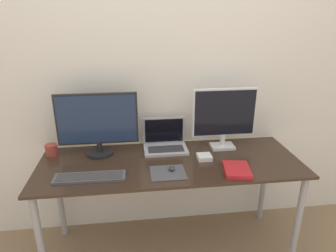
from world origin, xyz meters
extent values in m
cube|color=silver|center=(0.00, 0.70, 1.25)|extent=(7.00, 0.05, 2.50)
cube|color=#332319|center=(0.00, 0.32, 0.72)|extent=(1.73, 0.63, 0.02)
cylinder|color=#99999E|center=(-0.82, 0.05, 0.36)|extent=(0.04, 0.04, 0.71)
cylinder|color=#99999E|center=(0.82, 0.05, 0.36)|extent=(0.04, 0.04, 0.71)
cylinder|color=#99999E|center=(-0.82, 0.58, 0.36)|extent=(0.04, 0.04, 0.71)
cylinder|color=#99999E|center=(0.82, 0.58, 0.36)|extent=(0.04, 0.04, 0.71)
cylinder|color=black|center=(-0.47, 0.48, 0.74)|extent=(0.18, 0.18, 0.02)
cylinder|color=black|center=(-0.47, 0.48, 0.79)|extent=(0.04, 0.04, 0.07)
cube|color=black|center=(-0.47, 0.49, 0.99)|extent=(0.54, 0.02, 0.35)
cube|color=#1E2D4C|center=(-0.47, 0.48, 0.99)|extent=(0.52, 0.01, 0.33)
cube|color=silver|center=(0.41, 0.48, 0.74)|extent=(0.17, 0.12, 0.02)
cylinder|color=silver|center=(0.41, 0.48, 0.80)|extent=(0.04, 0.04, 0.09)
cube|color=silver|center=(0.41, 0.49, 1.00)|extent=(0.46, 0.02, 0.35)
cube|color=black|center=(0.41, 0.48, 1.00)|extent=(0.43, 0.01, 0.32)
cube|color=#ADADB2|center=(-0.01, 0.48, 0.74)|extent=(0.31, 0.20, 0.02)
cube|color=#2D2D33|center=(-0.01, 0.47, 0.75)|extent=(0.25, 0.11, 0.00)
cube|color=#ADADB2|center=(-0.01, 0.59, 0.85)|extent=(0.31, 0.01, 0.20)
cube|color=black|center=(-0.01, 0.58, 0.85)|extent=(0.28, 0.00, 0.17)
cube|color=#4C4C51|center=(-0.51, 0.16, 0.74)|extent=(0.42, 0.12, 0.02)
cube|color=#383838|center=(-0.51, 0.16, 0.75)|extent=(0.39, 0.10, 0.00)
cube|color=#47474C|center=(-0.04, 0.16, 0.73)|extent=(0.22, 0.19, 0.00)
ellipsoid|color=#333333|center=(-0.01, 0.19, 0.75)|extent=(0.03, 0.06, 0.03)
cube|color=red|center=(0.39, 0.12, 0.75)|extent=(0.19, 0.22, 0.03)
cube|color=white|center=(0.39, 0.12, 0.75)|extent=(0.18, 0.22, 0.02)
cylinder|color=#99382D|center=(-0.80, 0.52, 0.77)|extent=(0.08, 0.08, 0.08)
cube|color=white|center=(0.23, 0.32, 0.75)|extent=(0.09, 0.09, 0.03)
camera|label=1|loc=(-0.24, -1.45, 1.66)|focal=32.00mm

